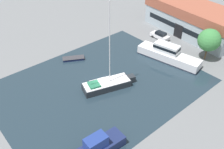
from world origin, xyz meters
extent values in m
plane|color=slate|center=(0.00, 0.00, 0.00)|extent=(440.00, 440.00, 0.00)
cube|color=#1E2D38|center=(0.00, 0.00, 0.00)|extent=(26.43, 34.61, 0.01)
cube|color=#99A8B2|center=(-1.88, 29.20, 2.25)|extent=(23.16, 11.12, 4.50)
cube|color=brown|center=(-1.88, 29.20, 5.64)|extent=(23.86, 11.45, 2.27)
cube|color=black|center=(-2.28, 24.59, 1.58)|extent=(2.40, 0.27, 3.15)
cube|color=black|center=(-2.28, 24.60, 2.48)|extent=(19.02, 1.68, 1.13)
cylinder|color=brown|center=(7.10, 21.25, 1.31)|extent=(0.31, 0.31, 2.61)
sphere|color=#387A3D|center=(7.10, 21.25, 4.27)|extent=(4.42, 4.42, 4.42)
cube|color=silver|center=(-4.58, 21.03, 0.66)|extent=(4.51, 1.82, 0.75)
cube|color=black|center=(-4.40, 21.03, 1.34)|extent=(2.36, 1.57, 0.62)
cube|color=black|center=(-5.58, 21.01, 1.31)|extent=(0.07, 1.39, 0.50)
cylinder|color=black|center=(-5.96, 20.23, 0.30)|extent=(0.60, 0.21, 0.60)
cylinder|color=black|center=(-5.99, 21.77, 0.30)|extent=(0.60, 0.21, 0.60)
cylinder|color=black|center=(-3.18, 20.28, 0.30)|extent=(0.60, 0.21, 0.60)
cylinder|color=black|center=(-3.21, 21.82, 0.30)|extent=(0.60, 0.21, 0.60)
cube|color=#23282D|center=(1.30, 0.25, 0.60)|extent=(5.07, 8.64, 1.19)
cube|color=#23282D|center=(2.70, 4.73, 0.60)|extent=(1.54, 1.52, 1.19)
cube|color=silver|center=(1.30, 0.25, 1.24)|extent=(4.87, 8.29, 0.08)
cylinder|color=silver|center=(1.48, 0.84, 8.27)|extent=(0.16, 0.16, 13.98)
cylinder|color=silver|center=(0.94, -0.92, 2.38)|extent=(1.21, 3.55, 0.12)
cube|color=#236647|center=(0.63, -1.90, 1.43)|extent=(2.38, 2.30, 0.30)
cube|color=silver|center=(2.62, 15.19, 0.89)|extent=(13.11, 5.45, 1.76)
cube|color=black|center=(2.62, 15.19, 0.15)|extent=(13.24, 5.54, 0.18)
cube|color=silver|center=(1.99, 15.07, 2.60)|extent=(5.18, 3.08, 1.65)
cube|color=black|center=(1.99, 15.07, 2.76)|extent=(5.29, 3.15, 0.53)
cube|color=#19234C|center=(-9.99, 0.96, 0.21)|extent=(3.31, 4.35, 0.40)
cube|color=#333338|center=(-9.99, 0.96, 0.45)|extent=(3.47, 4.54, 0.08)
cube|color=#19234C|center=(10.82, -8.91, 0.72)|extent=(2.77, 7.22, 1.44)
cube|color=navy|center=(10.80, -9.34, 2.24)|extent=(1.84, 2.92, 1.60)
camera|label=1|loc=(27.21, -20.85, 27.16)|focal=40.00mm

